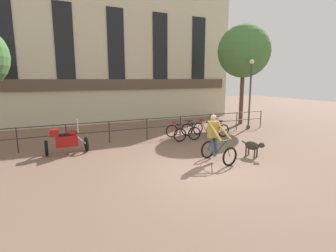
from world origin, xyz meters
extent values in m
plane|color=#7A5B4C|center=(0.00, 0.00, 0.00)|extent=(60.00, 60.00, 0.00)
cylinder|color=#2D2B28|center=(-5.62, 5.20, 0.53)|extent=(0.05, 0.05, 1.05)
cylinder|color=#2D2B28|center=(-3.75, 5.20, 0.53)|extent=(0.05, 0.05, 1.05)
cylinder|color=#2D2B28|center=(-1.88, 5.20, 0.53)|extent=(0.05, 0.05, 1.05)
cylinder|color=#2D2B28|center=(0.00, 5.20, 0.53)|extent=(0.05, 0.05, 1.05)
cylinder|color=#2D2B28|center=(1.88, 5.20, 0.53)|extent=(0.05, 0.05, 1.05)
cylinder|color=#2D2B28|center=(3.75, 5.20, 0.53)|extent=(0.05, 0.05, 1.05)
cylinder|color=#2D2B28|center=(5.62, 5.20, 0.53)|extent=(0.05, 0.05, 1.05)
cylinder|color=#2D2B28|center=(7.50, 5.20, 0.53)|extent=(0.05, 0.05, 1.05)
cylinder|color=#2D2B28|center=(0.00, 5.20, 1.02)|extent=(15.00, 0.04, 0.04)
cylinder|color=#2D2B28|center=(0.00, 5.20, 0.58)|extent=(15.00, 0.04, 0.04)
cube|color=beige|center=(0.00, 11.00, 4.49)|extent=(18.00, 0.60, 8.99)
cube|color=brown|center=(0.00, 10.64, 2.60)|extent=(17.10, 0.12, 0.70)
cube|color=black|center=(-6.30, 10.67, 4.94)|extent=(1.10, 0.06, 5.03)
cube|color=black|center=(-3.15, 10.67, 4.94)|extent=(1.10, 0.06, 5.03)
cube|color=black|center=(0.00, 10.67, 4.94)|extent=(1.10, 0.06, 5.03)
cube|color=black|center=(3.15, 10.67, 4.94)|extent=(1.10, 0.06, 5.03)
cube|color=black|center=(6.30, 10.67, 4.94)|extent=(1.10, 0.06, 5.03)
torus|color=black|center=(1.12, 0.15, 0.34)|extent=(0.68, 0.17, 0.68)
torus|color=black|center=(0.96, 1.24, 0.34)|extent=(0.68, 0.17, 0.68)
cylinder|color=#194C2D|center=(1.06, 0.58, 0.58)|extent=(0.11, 0.49, 0.60)
cylinder|color=#194C2D|center=(1.01, 0.90, 0.54)|extent=(0.07, 0.23, 0.52)
cylinder|color=#194C2D|center=(1.04, 0.67, 0.83)|extent=(0.13, 0.66, 0.10)
cylinder|color=#194C2D|center=(0.99, 1.02, 0.31)|extent=(0.09, 0.44, 0.08)
cylinder|color=#194C2D|center=(0.97, 1.12, 0.57)|extent=(0.06, 0.27, 0.47)
cylinder|color=#194C2D|center=(1.10, 0.25, 0.60)|extent=(0.06, 0.23, 0.54)
cylinder|color=#194C2D|center=(1.09, 0.35, 0.87)|extent=(0.48, 0.10, 0.03)
cube|color=black|center=(0.99, 1.00, 0.82)|extent=(0.15, 0.26, 0.05)
cube|color=#AD8933|center=(0.99, 1.00, 1.15)|extent=(0.39, 0.27, 0.60)
sphere|color=tan|center=(0.99, 1.00, 1.59)|extent=(0.22, 0.22, 0.22)
cylinder|color=#AD8933|center=(0.83, 0.64, 1.14)|extent=(0.12, 0.72, 0.60)
cylinder|color=#AD8933|center=(1.25, 0.71, 1.14)|extent=(0.25, 0.71, 0.60)
cylinder|color=#384766|center=(0.94, 0.89, 0.52)|extent=(0.18, 0.32, 0.69)
cylinder|color=#384766|center=(1.08, 0.91, 0.58)|extent=(0.12, 0.31, 0.58)
ellipsoid|color=#332D28|center=(2.61, 0.70, 0.44)|extent=(0.44, 0.63, 0.33)
cylinder|color=#332D28|center=(2.68, 0.48, 0.46)|extent=(0.23, 0.22, 0.19)
sphere|color=#332D28|center=(2.73, 0.32, 0.53)|extent=(0.21, 0.21, 0.21)
cone|color=#332D28|center=(2.76, 0.23, 0.51)|extent=(0.15, 0.15, 0.11)
cylinder|color=#332D28|center=(2.51, 1.03, 0.50)|extent=(0.11, 0.20, 0.12)
cylinder|color=#332D28|center=(2.58, 0.50, 0.19)|extent=(0.06, 0.06, 0.37)
cylinder|color=#332D28|center=(2.75, 0.55, 0.19)|extent=(0.06, 0.06, 0.37)
cylinder|color=#332D28|center=(2.47, 0.85, 0.19)|extent=(0.06, 0.06, 0.37)
cylinder|color=#332D28|center=(2.65, 0.90, 0.19)|extent=(0.06, 0.06, 0.37)
torus|color=black|center=(-3.06, 4.19, 0.31)|extent=(0.12, 0.62, 0.62)
torus|color=black|center=(-4.57, 4.21, 0.31)|extent=(0.12, 0.62, 0.62)
cube|color=maroon|center=(-3.82, 4.20, 0.53)|extent=(0.84, 0.41, 0.44)
ellipsoid|color=maroon|center=(-3.63, 4.20, 0.83)|extent=(0.48, 0.32, 0.24)
cube|color=black|center=(-3.92, 4.20, 0.80)|extent=(0.56, 0.30, 0.10)
cylinder|color=#B2B2B7|center=(-3.25, 4.20, 0.49)|extent=(0.42, 0.06, 0.41)
cube|color=silver|center=(-3.38, 4.20, 1.10)|extent=(0.03, 0.44, 0.50)
cube|color=maroon|center=(-4.25, 4.20, 0.89)|extent=(0.32, 0.36, 0.28)
torus|color=black|center=(1.32, 5.07, 0.33)|extent=(0.66, 0.11, 0.66)
torus|color=black|center=(1.24, 4.03, 0.33)|extent=(0.66, 0.11, 0.66)
cylinder|color=maroon|center=(1.29, 4.67, 0.56)|extent=(0.07, 0.47, 0.58)
cylinder|color=maroon|center=(1.26, 4.35, 0.53)|extent=(0.05, 0.22, 0.51)
cylinder|color=maroon|center=(1.28, 4.57, 0.81)|extent=(0.08, 0.63, 0.10)
cylinder|color=maroon|center=(1.25, 4.24, 0.31)|extent=(0.06, 0.42, 0.07)
cylinder|color=maroon|center=(1.25, 4.14, 0.55)|extent=(0.04, 0.25, 0.46)
cylinder|color=maroon|center=(1.31, 4.98, 0.59)|extent=(0.04, 0.21, 0.52)
cylinder|color=maroon|center=(1.30, 4.89, 0.84)|extent=(0.48, 0.07, 0.03)
cube|color=black|center=(1.26, 4.26, 0.80)|extent=(0.14, 0.25, 0.05)
torus|color=black|center=(2.22, 5.07, 0.33)|extent=(0.66, 0.17, 0.66)
torus|color=black|center=(2.04, 4.03, 0.33)|extent=(0.66, 0.17, 0.66)
cylinder|color=black|center=(2.15, 4.66, 0.56)|extent=(0.11, 0.46, 0.58)
cylinder|color=black|center=(2.10, 4.35, 0.53)|extent=(0.07, 0.22, 0.51)
cylinder|color=black|center=(2.13, 4.57, 0.81)|extent=(0.14, 0.63, 0.10)
cylinder|color=black|center=(2.08, 4.24, 0.31)|extent=(0.10, 0.42, 0.07)
cylinder|color=black|center=(2.06, 4.15, 0.55)|extent=(0.06, 0.25, 0.46)
cylinder|color=black|center=(2.20, 4.97, 0.59)|extent=(0.06, 0.21, 0.52)
cylinder|color=black|center=(2.19, 4.88, 0.84)|extent=(0.48, 0.11, 0.03)
cube|color=black|center=(2.08, 4.26, 0.80)|extent=(0.16, 0.26, 0.05)
torus|color=black|center=(2.90, 5.07, 0.33)|extent=(0.66, 0.17, 0.66)
torus|color=black|center=(3.07, 4.03, 0.33)|extent=(0.66, 0.17, 0.66)
cylinder|color=maroon|center=(2.96, 4.66, 0.56)|extent=(0.11, 0.46, 0.58)
cylinder|color=maroon|center=(3.02, 4.35, 0.53)|extent=(0.07, 0.22, 0.51)
cylinder|color=maroon|center=(2.98, 4.57, 0.81)|extent=(0.14, 0.63, 0.10)
cylinder|color=maroon|center=(3.04, 4.24, 0.31)|extent=(0.10, 0.42, 0.07)
cylinder|color=maroon|center=(3.05, 4.15, 0.55)|extent=(0.06, 0.25, 0.46)
cylinder|color=maroon|center=(2.91, 4.97, 0.59)|extent=(0.06, 0.21, 0.52)
cylinder|color=maroon|center=(2.93, 4.88, 0.84)|extent=(0.48, 0.11, 0.03)
cube|color=black|center=(3.03, 4.26, 0.80)|extent=(0.16, 0.26, 0.05)
torus|color=black|center=(3.89, 5.07, 0.33)|extent=(0.66, 0.13, 0.66)
torus|color=black|center=(3.78, 4.03, 0.33)|extent=(0.66, 0.13, 0.66)
cylinder|color=#194C2D|center=(3.85, 4.66, 0.56)|extent=(0.08, 0.47, 0.58)
cylinder|color=#194C2D|center=(3.82, 4.35, 0.53)|extent=(0.05, 0.22, 0.51)
cylinder|color=#194C2D|center=(3.84, 4.57, 0.81)|extent=(0.10, 0.63, 0.10)
cylinder|color=#194C2D|center=(3.80, 4.24, 0.31)|extent=(0.07, 0.42, 0.07)
cylinder|color=#194C2D|center=(3.79, 4.14, 0.55)|extent=(0.05, 0.25, 0.46)
cylinder|color=#194C2D|center=(3.88, 4.98, 0.59)|extent=(0.05, 0.21, 0.52)
cylinder|color=#194C2D|center=(3.87, 4.88, 0.84)|extent=(0.48, 0.08, 0.03)
cube|color=black|center=(3.81, 4.26, 0.80)|extent=(0.14, 0.25, 0.05)
cylinder|color=#424247|center=(6.57, 5.24, 0.10)|extent=(0.22, 0.22, 0.20)
cylinder|color=#424247|center=(6.57, 5.24, 1.92)|extent=(0.10, 0.10, 3.84)
sphere|color=silver|center=(6.57, 5.24, 3.95)|extent=(0.28, 0.28, 0.28)
cylinder|color=brown|center=(7.32, 6.83, 1.90)|extent=(0.26, 0.26, 3.79)
sphere|color=#477A3D|center=(7.32, 6.83, 4.71)|extent=(3.34, 3.34, 3.34)
camera|label=1|loc=(-4.52, -6.78, 2.98)|focal=28.00mm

